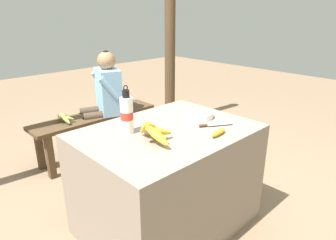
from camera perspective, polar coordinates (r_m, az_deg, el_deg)
ground_plane at (r=2.30m, az=-0.12°, el=-19.00°), size 12.00×12.00×0.00m
market_counter at (r=2.09m, az=-0.12°, el=-11.20°), size 1.12×0.83×0.73m
banana_bunch_ripe at (r=1.73m, az=-2.86°, el=-2.14°), size 0.18×0.30×0.14m
serving_bowl at (r=2.15m, az=6.11°, el=1.08°), size 0.19×0.19×0.05m
water_bottle at (r=1.86m, az=-7.85°, el=1.07°), size 0.08×0.08×0.31m
loose_banana_front at (r=1.86m, az=9.56°, el=-2.36°), size 0.15×0.05×0.04m
knife at (r=2.00m, az=8.20°, el=-0.94°), size 0.21×0.14×0.02m
wooden_bench at (r=3.18m, az=-13.56°, el=-0.43°), size 1.31×0.32×0.45m
seated_vendor at (r=3.13m, az=-12.12°, el=4.52°), size 0.47×0.43×1.09m
banana_bunch_green at (r=2.99m, az=-19.28°, el=0.51°), size 0.14×0.26×0.12m
support_post_far at (r=3.86m, az=0.38°, el=15.68°), size 0.13×0.13×2.30m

